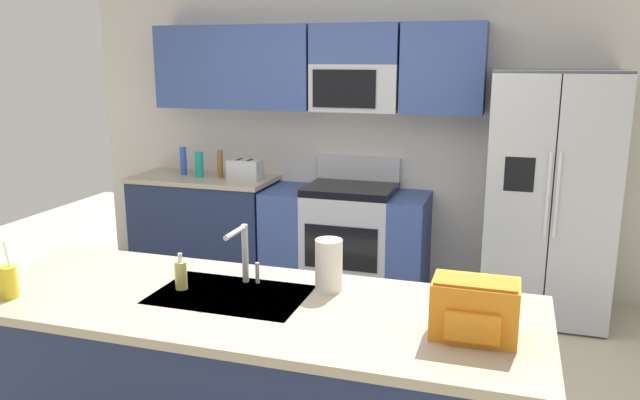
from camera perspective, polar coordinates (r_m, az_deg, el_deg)
The scene contains 15 objects.
ground_plane at distance 3.82m, azimuth -3.36°, elevation -17.49°, with size 9.00×9.00×0.00m, color beige.
kitchen_wall_unit at distance 5.35m, azimuth 2.95°, elevation 7.98°, with size 5.20×0.43×2.60m.
back_counter at distance 5.73m, azimuth -10.48°, elevation -2.27°, with size 1.27×0.63×0.90m.
range_oven at distance 5.26m, azimuth 2.39°, elevation -3.52°, with size 1.36×0.61×1.10m.
refrigerator at distance 4.92m, azimuth 20.25°, elevation 0.29°, with size 0.90×0.76×1.85m.
island_counter at distance 2.96m, azimuth -6.53°, elevation -17.20°, with size 2.55×0.91×0.90m.
toaster at distance 5.38m, azimuth -6.90°, elevation 2.75°, with size 0.28×0.16×0.18m.
pepper_mill at distance 5.53m, azimuth -9.14°, elevation 3.27°, with size 0.05×0.05×0.24m, color brown.
bottle_teal at distance 5.59m, azimuth -11.01°, elevation 3.20°, with size 0.07×0.07×0.22m, color teal.
bottle_blue at distance 5.74m, azimuth -12.41°, elevation 3.52°, with size 0.06×0.06×0.25m, color blue.
sink_faucet at distance 2.91m, azimuth -7.01°, elevation -4.52°, with size 0.08×0.21×0.28m.
drink_cup_yellow at distance 3.08m, azimuth -26.69°, elevation -6.70°, with size 0.08×0.08×0.26m.
soap_dispenser at distance 2.93m, azimuth -12.63°, elevation -6.70°, with size 0.06×0.06×0.17m.
paper_towel_roll at distance 2.82m, azimuth 0.81°, elevation -5.99°, with size 0.12×0.12×0.24m, color white.
backpack at distance 2.44m, azimuth 14.00°, elevation -9.56°, with size 0.32×0.22×0.23m.
Camera 1 is at (1.19, -3.07, 1.94)m, focal length 34.91 mm.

